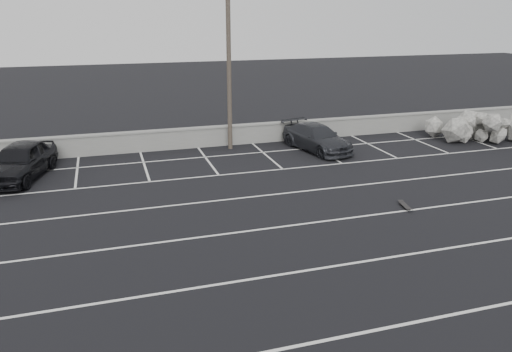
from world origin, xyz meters
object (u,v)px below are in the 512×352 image
object	(u,v)px
car_left	(20,161)
riprap_pile	(474,130)
skateboard	(405,206)
utility_pole	(229,64)
car_right	(317,138)
trash_bin	(296,136)

from	to	relation	value
car_left	riprap_pile	size ratio (longest dim) A/B	0.82
skateboard	riprap_pile	bearing A→B (deg)	49.83
car_left	utility_pole	world-z (taller)	utility_pole
car_right	skateboard	bearing A→B (deg)	-104.07
car_left	skateboard	xyz separation A→B (m)	(13.92, -7.82, -0.71)
trash_bin	skateboard	distance (m)	9.55
car_right	trash_bin	world-z (taller)	car_right
trash_bin	riprap_pile	world-z (taller)	riprap_pile
car_right	trash_bin	size ratio (longest dim) A/B	4.75
riprap_pile	trash_bin	bearing A→B (deg)	169.56
trash_bin	car_left	bearing A→B (deg)	-172.74
riprap_pile	car_left	bearing A→B (deg)	179.69
car_right	utility_pole	distance (m)	5.83
utility_pole	skateboard	world-z (taller)	utility_pole
car_left	trash_bin	distance (m)	13.49
utility_pole	trash_bin	distance (m)	5.27
utility_pole	skateboard	xyz separation A→B (m)	(4.11, -9.91, -4.28)
car_left	car_right	bearing A→B (deg)	18.62
utility_pole	riprap_pile	xyz separation A→B (m)	(13.50, -2.22, -3.80)
car_right	riprap_pile	xyz separation A→B (m)	(9.28, -0.62, -0.11)
car_left	skateboard	distance (m)	15.99
riprap_pile	car_right	bearing A→B (deg)	176.20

